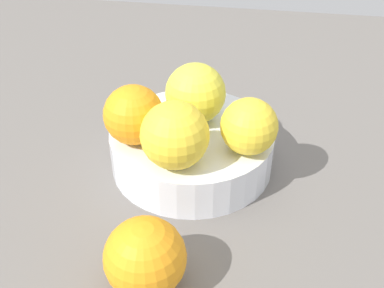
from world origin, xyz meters
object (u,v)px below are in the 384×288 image
Objects in this scene: orange_in_bowl_1 at (134,115)px; orange_loose_0 at (145,258)px; fruit_bowl at (192,148)px; orange_in_bowl_3 at (249,126)px; orange_in_bowl_0 at (196,93)px; orange_in_bowl_2 at (175,135)px.

orange_in_bowl_1 reaches higher than orange_loose_0.
fruit_bowl is 9.36cm from orange_in_bowl_3.
orange_loose_0 reaches higher than fruit_bowl.
orange_in_bowl_1 is (-5.48, 6.14, -0.22)cm from orange_in_bowl_0.
fruit_bowl is 3.11× the size of orange_in_bowl_3.
fruit_bowl is at bearing -64.36° from orange_in_bowl_1.
orange_loose_0 is (-12.35, 0.41, -4.93)cm from orange_in_bowl_2.
orange_loose_0 is at bearing -162.59° from orange_in_bowl_1.
orange_in_bowl_3 is at bearing -112.43° from fruit_bowl.
fruit_bowl is at bearing 179.89° from orange_in_bowl_0.
orange_in_bowl_0 and orange_in_bowl_2 have the same top height.
orange_in_bowl_2 is at bearing 115.66° from orange_in_bowl_3.
orange_in_bowl_0 is at bearing -0.11° from fruit_bowl.
fruit_bowl is 9.12cm from orange_in_bowl_1.
orange_in_bowl_1 is 12.90cm from orange_in_bowl_3.
orange_in_bowl_0 is at bearing 51.74° from orange_in_bowl_3.
fruit_bowl is 2.71× the size of orange_in_bowl_0.
fruit_bowl is at bearing -3.58° from orange_loose_0.
fruit_bowl is 2.61× the size of orange_loose_0.
orange_in_bowl_0 is (2.54, -0.00, 6.29)cm from fruit_bowl.
orange_in_bowl_3 is (3.62, -7.53, -0.49)cm from orange_in_bowl_2.
orange_in_bowl_2 is at bearing -122.85° from orange_in_bowl_1.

